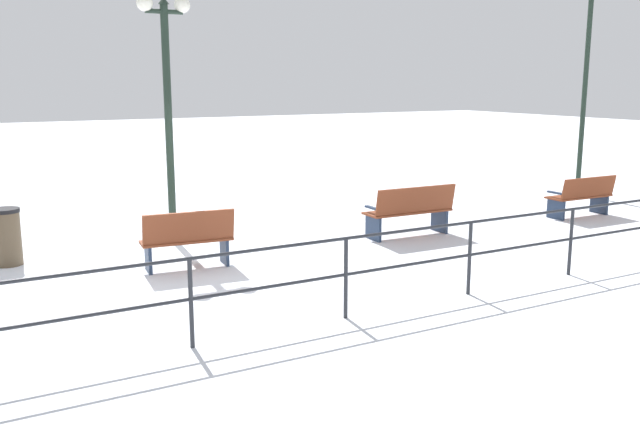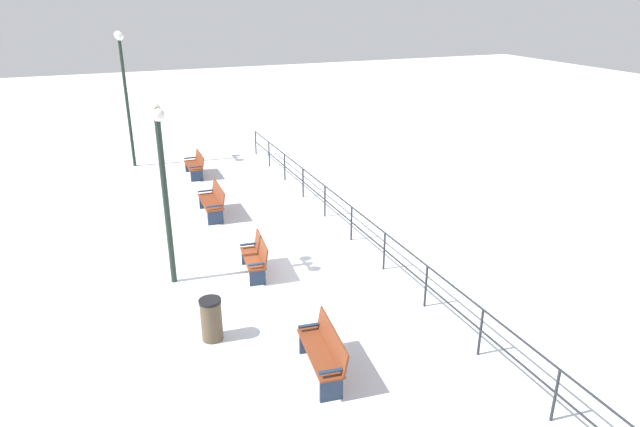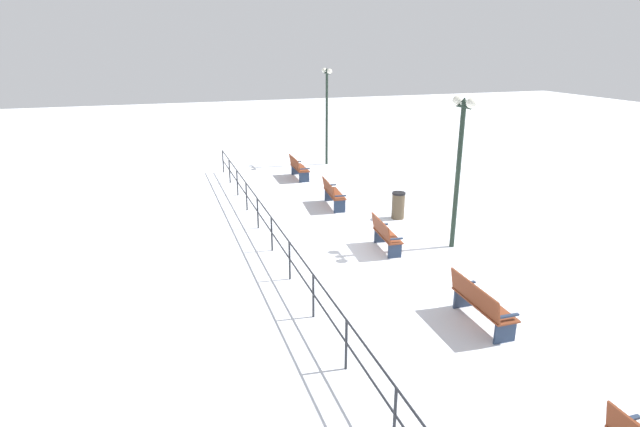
% 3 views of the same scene
% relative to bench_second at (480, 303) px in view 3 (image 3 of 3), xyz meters
% --- Properties ---
extents(ground_plane, '(80.00, 80.00, 0.00)m').
position_rel_bench_second_xyz_m(ground_plane, '(-0.03, 4.24, -0.49)').
color(ground_plane, white).
rests_on(ground_plane, ground).
extents(bench_second, '(0.61, 1.68, 0.95)m').
position_rel_bench_second_xyz_m(bench_second, '(0.00, 0.00, 0.00)').
color(bench_second, brown).
rests_on(bench_second, ground).
extents(bench_third, '(0.61, 1.41, 0.92)m').
position_rel_bench_second_xyz_m(bench_third, '(-0.14, 4.25, -0.02)').
color(bench_third, brown).
rests_on(bench_third, ground).
extents(bench_fourth, '(0.68, 1.68, 0.92)m').
position_rel_bench_second_xyz_m(bench_fourth, '(-0.19, 8.49, 0.01)').
color(bench_fourth, brown).
rests_on(bench_fourth, ground).
extents(bench_fifth, '(0.59, 1.62, 0.93)m').
position_rel_bench_second_xyz_m(bench_fifth, '(-0.26, 12.72, -0.01)').
color(bench_fifth, brown).
rests_on(bench_fifth, ground).
extents(lamppost_middle, '(0.28, 0.91, 4.21)m').
position_rel_bench_second_xyz_m(lamppost_middle, '(1.80, 3.89, 2.37)').
color(lamppost_middle, '#1E2D23').
rests_on(lamppost_middle, ground).
extents(lamppost_far, '(0.23, 0.96, 4.47)m').
position_rel_bench_second_xyz_m(lamppost_far, '(1.80, 14.94, 2.44)').
color(lamppost_far, '#1E2D23').
rests_on(lamppost_far, ground).
extents(waterfront_railing, '(0.05, 21.19, 1.01)m').
position_rel_bench_second_xyz_m(waterfront_railing, '(-3.16, 4.24, 0.19)').
color(waterfront_railing, '#26282D').
rests_on(waterfront_railing, ground).
extents(trash_bin, '(0.44, 0.44, 0.89)m').
position_rel_bench_second_xyz_m(trash_bin, '(1.44, 6.62, -0.04)').
color(trash_bin, brown).
rests_on(trash_bin, ground).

